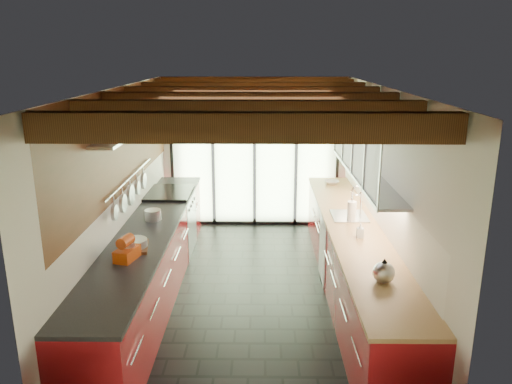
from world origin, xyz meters
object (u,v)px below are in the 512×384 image
kettle (384,271)px  paper_towel (352,211)px  soap_bottle (360,230)px  bowl (332,182)px  stand_mixer (127,250)px

kettle → paper_towel: 1.74m
paper_towel → soap_bottle: bearing=-90.0°
kettle → bowl: kettle is taller
bowl → paper_towel: bearing=-90.0°
soap_bottle → kettle: bearing=-90.0°
paper_towel → soap_bottle: size_ratio=1.78×
kettle → soap_bottle: bearing=90.0°
stand_mixer → soap_bottle: (2.54, 0.66, -0.02)m
soap_bottle → stand_mixer: bearing=-165.4°
stand_mixer → paper_towel: bearing=26.0°
stand_mixer → kettle: bearing=-11.1°
bowl → kettle: bearing=-90.0°
soap_bottle → bowl: soap_bottle is taller
paper_towel → bowl: (0.00, 1.86, -0.10)m
kettle → soap_bottle: (0.00, 1.16, -0.02)m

